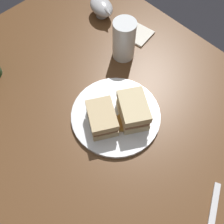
{
  "coord_description": "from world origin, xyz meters",
  "views": [
    {
      "loc": [
        0.28,
        -0.25,
        1.47
      ],
      "look_at": [
        0.01,
        0.01,
        0.79
      ],
      "focal_mm": 41.78,
      "sensor_mm": 36.0,
      "label": 1
    }
  ],
  "objects_px": {
    "pint_glass": "(124,42)",
    "gravy_boat": "(102,7)",
    "plate": "(116,115)",
    "sandwich_half_left": "(102,118)",
    "napkin": "(136,33)",
    "sandwich_half_right": "(133,111)",
    "fork": "(212,217)"
  },
  "relations": [
    {
      "from": "napkin",
      "to": "fork",
      "type": "xyz_separation_m",
      "value": [
        0.57,
        -0.32,
        -0.0
      ]
    },
    {
      "from": "gravy_boat",
      "to": "napkin",
      "type": "distance_m",
      "value": 0.16
    },
    {
      "from": "gravy_boat",
      "to": "sandwich_half_right",
      "type": "bearing_deg",
      "value": -31.31
    },
    {
      "from": "plate",
      "to": "sandwich_half_left",
      "type": "relative_size",
      "value": 2.16
    },
    {
      "from": "sandwich_half_right",
      "to": "napkin",
      "type": "xyz_separation_m",
      "value": [
        -0.24,
        0.27,
        -0.05
      ]
    },
    {
      "from": "sandwich_half_left",
      "to": "pint_glass",
      "type": "height_order",
      "value": "pint_glass"
    },
    {
      "from": "pint_glass",
      "to": "napkin",
      "type": "bearing_deg",
      "value": 110.39
    },
    {
      "from": "sandwich_half_left",
      "to": "plate",
      "type": "bearing_deg",
      "value": 83.66
    },
    {
      "from": "sandwich_half_right",
      "to": "napkin",
      "type": "distance_m",
      "value": 0.36
    },
    {
      "from": "pint_glass",
      "to": "fork",
      "type": "height_order",
      "value": "pint_glass"
    },
    {
      "from": "gravy_boat",
      "to": "napkin",
      "type": "height_order",
      "value": "gravy_boat"
    },
    {
      "from": "fork",
      "to": "plate",
      "type": "bearing_deg",
      "value": -120.29
    },
    {
      "from": "pint_glass",
      "to": "gravy_boat",
      "type": "distance_m",
      "value": 0.21
    },
    {
      "from": "gravy_boat",
      "to": "napkin",
      "type": "bearing_deg",
      "value": 9.15
    },
    {
      "from": "plate",
      "to": "gravy_boat",
      "type": "relative_size",
      "value": 2.08
    },
    {
      "from": "pint_glass",
      "to": "gravy_boat",
      "type": "xyz_separation_m",
      "value": [
        -0.2,
        0.08,
        -0.02
      ]
    },
    {
      "from": "sandwich_half_left",
      "to": "napkin",
      "type": "distance_m",
      "value": 0.4
    },
    {
      "from": "napkin",
      "to": "fork",
      "type": "height_order",
      "value": "napkin"
    },
    {
      "from": "plate",
      "to": "sandwich_half_right",
      "type": "height_order",
      "value": "sandwich_half_right"
    },
    {
      "from": "plate",
      "to": "fork",
      "type": "bearing_deg",
      "value": -3.93
    },
    {
      "from": "napkin",
      "to": "sandwich_half_right",
      "type": "bearing_deg",
      "value": -48.2
    },
    {
      "from": "plate",
      "to": "pint_glass",
      "type": "bearing_deg",
      "value": 129.65
    },
    {
      "from": "plate",
      "to": "sandwich_half_right",
      "type": "distance_m",
      "value": 0.07
    },
    {
      "from": "fork",
      "to": "pint_glass",
      "type": "bearing_deg",
      "value": -138.43
    },
    {
      "from": "pint_glass",
      "to": "gravy_boat",
      "type": "relative_size",
      "value": 1.1
    },
    {
      "from": "plate",
      "to": "sandwich_half_right",
      "type": "relative_size",
      "value": 2.05
    },
    {
      "from": "plate",
      "to": "napkin",
      "type": "xyz_separation_m",
      "value": [
        -0.2,
        0.3,
        -0.0
      ]
    },
    {
      "from": "sandwich_half_right",
      "to": "gravy_boat",
      "type": "height_order",
      "value": "sandwich_half_right"
    },
    {
      "from": "sandwich_half_right",
      "to": "fork",
      "type": "bearing_deg",
      "value": -9.48
    },
    {
      "from": "sandwich_half_left",
      "to": "gravy_boat",
      "type": "distance_m",
      "value": 0.47
    },
    {
      "from": "pint_glass",
      "to": "napkin",
      "type": "xyz_separation_m",
      "value": [
        -0.04,
        0.11,
        -0.06
      ]
    },
    {
      "from": "pint_glass",
      "to": "fork",
      "type": "relative_size",
      "value": 0.8
    }
  ]
}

